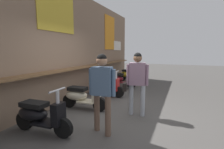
{
  "coord_description": "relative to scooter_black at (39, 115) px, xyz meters",
  "views": [
    {
      "loc": [
        -4.09,
        -1.59,
        1.7
      ],
      "look_at": [
        2.12,
        1.01,
        0.74
      ],
      "focal_mm": 27.18,
      "sensor_mm": 36.0,
      "label": 1
    }
  ],
  "objects": [
    {
      "name": "shopper_browsing",
      "position": [
        0.5,
        -1.2,
        0.62
      ],
      "size": [
        0.25,
        0.56,
        1.64
      ],
      "rotation": [
        0.0,
        0.0,
        3.24
      ],
      "color": "brown",
      "rests_on": "ground_plane"
    },
    {
      "name": "scooter_maroon",
      "position": [
        4.79,
        0.0,
        0.0
      ],
      "size": [
        0.46,
        1.4,
        0.97
      ],
      "rotation": [
        0.0,
        0.0,
        -1.6
      ],
      "color": "maroon",
      "rests_on": "ground_plane"
    },
    {
      "name": "scooter_yellow",
      "position": [
        6.37,
        -0.0,
        0.0
      ],
      "size": [
        0.48,
        1.4,
        0.97
      ],
      "rotation": [
        0.0,
        0.0,
        -1.63
      ],
      "color": "gold",
      "rests_on": "ground_plane"
    },
    {
      "name": "scooter_black",
      "position": [
        0.0,
        0.0,
        0.0
      ],
      "size": [
        0.46,
        1.4,
        0.97
      ],
      "rotation": [
        0.0,
        0.0,
        -1.54
      ],
      "color": "black",
      "rests_on": "ground_plane"
    },
    {
      "name": "shopper_with_handbag",
      "position": [
        1.74,
        -1.59,
        0.61
      ],
      "size": [
        0.36,
        0.66,
        1.65
      ],
      "rotation": [
        0.0,
        0.0,
        3.35
      ],
      "color": "#999EA8",
      "rests_on": "ground_plane"
    },
    {
      "name": "scooter_cream",
      "position": [
        1.57,
        -0.0,
        0.0
      ],
      "size": [
        0.47,
        1.4,
        0.97
      ],
      "rotation": [
        0.0,
        0.0,
        -1.52
      ],
      "color": "beige",
      "rests_on": "ground_plane"
    },
    {
      "name": "scooter_red",
      "position": [
        3.14,
        0.0,
        0.0
      ],
      "size": [
        0.46,
        1.4,
        0.97
      ],
      "rotation": [
        0.0,
        0.0,
        -1.6
      ],
      "color": "red",
      "rests_on": "ground_plane"
    },
    {
      "name": "ground_plane",
      "position": [
        1.59,
        -1.08,
        -0.39
      ],
      "size": [
        35.61,
        35.61,
        0.0
      ],
      "primitive_type": "plane",
      "color": "#474442"
    },
    {
      "name": "market_stall_facade",
      "position": [
        1.59,
        0.94,
        1.47
      ],
      "size": [
        12.72,
        0.61,
        3.71
      ],
      "color": "#7F6651",
      "rests_on": "ground_plane"
    }
  ]
}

